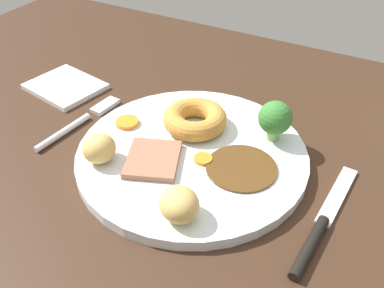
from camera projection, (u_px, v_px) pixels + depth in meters
dining_table at (176, 178)px, 53.02cm from camera, size 120.00×84.00×3.60cm
dinner_plate at (192, 155)px, 52.74cm from camera, size 29.02×29.02×1.40cm
gravy_pool at (241, 168)px, 49.47cm from camera, size 8.52×8.52×0.30cm
meat_slice_main at (153, 159)px, 50.31cm from camera, size 8.43×8.91×0.80cm
yorkshire_pudding at (195, 119)px, 55.39cm from camera, size 8.53×8.53×2.68cm
roast_potato_left at (99, 148)px, 49.73cm from camera, size 3.95×4.12×3.58cm
roast_potato_right at (179, 204)px, 42.60cm from camera, size 6.11×6.01×3.50cm
carrot_coin_front at (203, 159)px, 50.65cm from camera, size 2.28×2.28×0.42cm
carrot_coin_back at (127, 122)px, 56.60cm from camera, size 3.11×3.11×0.57cm
broccoli_floret at (275, 119)px, 52.35cm from camera, size 4.32×4.32×5.40cm
fork at (82, 121)px, 59.21cm from camera, size 2.72×15.32×0.90cm
knife at (321, 226)px, 43.81cm from camera, size 2.70×18.56×1.20cm
folded_napkin at (65, 86)px, 66.70cm from camera, size 12.36×10.72×0.80cm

